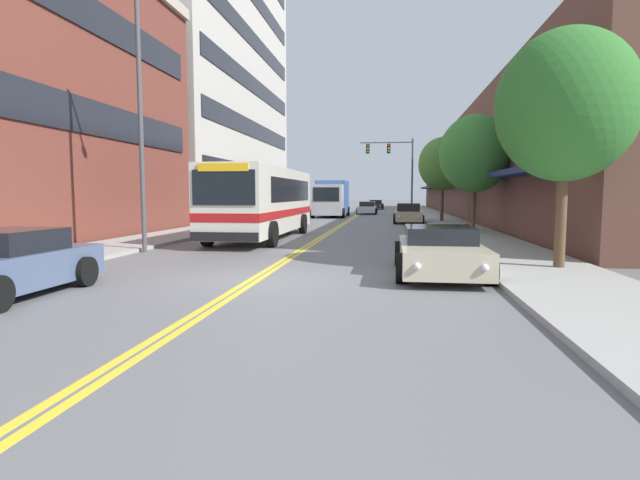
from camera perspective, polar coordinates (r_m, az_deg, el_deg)
The scene contains 21 objects.
ground_plane at distance 48.52m, azimuth 4.34°, elevation 2.89°, with size 240.00×240.00×0.00m, color slate.
sidewalk_left at distance 49.48m, azimuth -3.82°, elevation 3.01°, with size 3.06×106.00×0.12m.
sidewalk_right at distance 48.57m, azimuth 12.65°, elevation 2.85°, with size 3.06×106.00×0.12m.
centre_line at distance 48.52m, azimuth 4.34°, elevation 2.89°, with size 0.34×106.00×0.01m.
brick_storefront_left at distance 26.20m, azimuth -32.05°, elevation 14.03°, with size 9.24×17.44×12.70m.
office_tower_left at distance 48.73m, azimuth -14.88°, elevation 20.88°, with size 12.08×27.34×30.52m.
storefront_row_right at distance 49.38m, azimuth 19.48°, elevation 7.56°, with size 9.10×68.00×8.47m.
city_bus at distance 22.87m, azimuth -6.42°, elevation 4.63°, with size 2.86×10.93×3.13m.
car_dark_grey_parked_left_near at distance 39.13m, azimuth -3.08°, elevation 3.27°, with size 2.14×4.82×1.39m.
car_slate_blue_parked_left_mid at distance 11.60m, azimuth -32.37°, elevation -2.46°, with size 2.03×4.18×1.32m.
car_champagne_parked_right_foreground at distance 12.92m, azimuth 13.49°, elevation -1.25°, with size 2.20×4.80×1.19m.
car_beige_parked_right_mid at distance 35.24m, azimuth 10.04°, elevation 2.94°, with size 2.04×4.16×1.37m.
car_white_moving_lead at distance 50.87m, azimuth 5.41°, elevation 3.64°, with size 2.00×4.90×1.25m.
car_charcoal_moving_second at distance 67.15m, azimuth 6.39°, elevation 4.03°, with size 2.09×4.66×1.23m.
box_truck at distance 44.31m, azimuth 1.30°, elevation 4.81°, with size 2.83×7.00×3.18m.
traffic_signal_mast at distance 50.19m, azimuth 8.62°, elevation 8.88°, with size 5.22×0.38×7.42m.
street_lamp_left_near at distance 18.40m, azimuth -18.93°, elevation 15.04°, with size 2.60×0.28×8.83m.
street_tree_right_near at distance 14.43m, azimuth 26.29°, elevation 13.56°, with size 3.47×3.47×6.02m.
street_tree_right_mid at distance 26.56m, azimuth 17.29°, elevation 9.42°, with size 3.54×3.54×5.86m.
street_tree_right_far at distance 36.34m, azimuth 13.86°, elevation 8.43°, with size 3.39×3.39×5.85m.
fire_hydrant at distance 19.19m, azimuth 16.41°, elevation 0.63°, with size 0.35×0.27×0.82m.
Camera 1 is at (3.16, -11.38, 2.01)m, focal length 28.00 mm.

